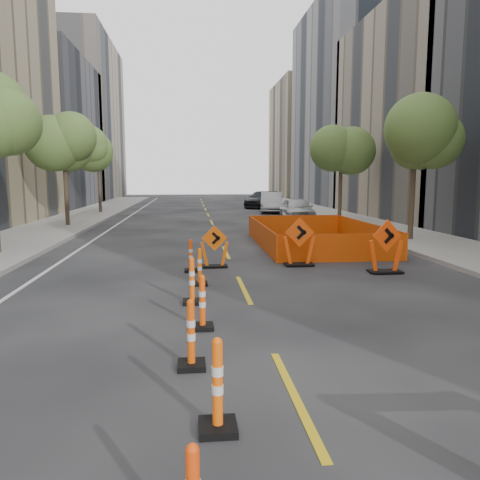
{
  "coord_description": "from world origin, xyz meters",
  "views": [
    {
      "loc": [
        -1.35,
        -7.76,
        2.9
      ],
      "look_at": [
        0.06,
        5.43,
        1.1
      ],
      "focal_mm": 35.0,
      "sensor_mm": 36.0,
      "label": 1
    }
  ],
  "objects": [
    {
      "name": "tree_r_b",
      "position": [
        8.4,
        12.0,
        4.53
      ],
      "size": [
        2.8,
        2.8,
        5.95
      ],
      "color": "#382B1E",
      "rests_on": "ground"
    },
    {
      "name": "tree_l_c",
      "position": [
        -8.4,
        20.0,
        4.53
      ],
      "size": [
        2.8,
        2.8,
        5.95
      ],
      "color": "#382B1E",
      "rests_on": "ground"
    },
    {
      "name": "bld_right_c",
      "position": [
        17.0,
        23.8,
        7.0
      ],
      "size": [
        12.0,
        16.0,
        14.0
      ],
      "primitive_type": "cube",
      "color": "gray",
      "rests_on": "ground"
    },
    {
      "name": "parked_car_mid",
      "position": [
        5.29,
        29.97,
        0.83
      ],
      "size": [
        2.54,
        5.23,
        1.65
      ],
      "primitive_type": "imported",
      "rotation": [
        0.0,
        0.0,
        -0.16
      ],
      "color": "#AAA9AF",
      "rests_on": "ground"
    },
    {
      "name": "bld_right_d",
      "position": [
        17.0,
        40.2,
        10.0
      ],
      "size": [
        12.0,
        18.0,
        20.0
      ],
      "primitive_type": "cube",
      "color": "gray",
      "rests_on": "ground"
    },
    {
      "name": "chevron_sign_center",
      "position": [
        2.17,
        7.01,
        0.79
      ],
      "size": [
        1.08,
        0.68,
        1.59
      ],
      "primitive_type": null,
      "rotation": [
        0.0,
        0.0,
        -0.04
      ],
      "color": "#DB4109",
      "rests_on": "ground"
    },
    {
      "name": "channelizer_6",
      "position": [
        -1.35,
        6.43,
        0.5
      ],
      "size": [
        0.4,
        0.4,
        1.0
      ],
      "primitive_type": null,
      "color": "#F13E0A",
      "rests_on": "ground"
    },
    {
      "name": "sidewalk_left",
      "position": [
        -9.0,
        12.0,
        0.07
      ],
      "size": [
        4.0,
        90.0,
        0.15
      ],
      "primitive_type": "cube",
      "color": "gray",
      "rests_on": "ground"
    },
    {
      "name": "tree_r_c",
      "position": [
        8.4,
        22.0,
        4.53
      ],
      "size": [
        2.8,
        2.8,
        5.95
      ],
      "color": "#382B1E",
      "rests_on": "ground"
    },
    {
      "name": "bld_left_d",
      "position": [
        -17.0,
        39.2,
        7.0
      ],
      "size": [
        12.0,
        16.0,
        14.0
      ],
      "primitive_type": "cube",
      "color": "#4C4C51",
      "rests_on": "ground"
    },
    {
      "name": "sidewalk_right",
      "position": [
        9.0,
        12.0,
        0.07
      ],
      "size": [
        4.0,
        90.0,
        0.15
      ],
      "primitive_type": "cube",
      "color": "gray",
      "rests_on": "ground"
    },
    {
      "name": "ground_plane",
      "position": [
        0.0,
        0.0,
        0.0
      ],
      "size": [
        140.0,
        140.0,
        0.0
      ],
      "primitive_type": "plane",
      "color": "black"
    },
    {
      "name": "channelizer_4",
      "position": [
        -1.33,
        2.77,
        0.54
      ],
      "size": [
        0.43,
        0.43,
        1.09
      ],
      "primitive_type": null,
      "color": "#FF590A",
      "rests_on": "ground"
    },
    {
      "name": "channelizer_3",
      "position": [
        -1.14,
        0.93,
        0.53
      ],
      "size": [
        0.42,
        0.42,
        1.06
      ],
      "primitive_type": null,
      "color": "#EE4A0A",
      "rests_on": "ground"
    },
    {
      "name": "parked_car_far",
      "position": [
        5.3,
        35.74,
        0.77
      ],
      "size": [
        4.15,
        5.73,
        1.54
      ],
      "primitive_type": "imported",
      "rotation": [
        0.0,
        0.0,
        -0.42
      ],
      "color": "black",
      "rests_on": "ground"
    },
    {
      "name": "channelizer_5",
      "position": [
        -1.12,
        4.6,
        0.51
      ],
      "size": [
        0.4,
        0.4,
        1.01
      ],
      "primitive_type": null,
      "color": "#E45B09",
      "rests_on": "ground"
    },
    {
      "name": "parked_car_near",
      "position": [
        5.64,
        22.35,
        0.78
      ],
      "size": [
        1.99,
        4.64,
        1.56
      ],
      "primitive_type": "imported",
      "rotation": [
        0.0,
        0.0,
        -0.03
      ],
      "color": "#BABABC",
      "rests_on": "ground"
    },
    {
      "name": "channelizer_2",
      "position": [
        -1.36,
        -0.9,
        0.54
      ],
      "size": [
        0.43,
        0.43,
        1.08
      ],
      "primitive_type": null,
      "color": "#E24A09",
      "rests_on": "ground"
    },
    {
      "name": "chevron_sign_left",
      "position": [
        -0.59,
        7.06,
        0.68
      ],
      "size": [
        0.95,
        0.61,
        1.36
      ],
      "primitive_type": null,
      "rotation": [
        0.0,
        0.0,
        0.08
      ],
      "color": "#F85E0A",
      "rests_on": "ground"
    },
    {
      "name": "tree_l_d",
      "position": [
        -8.4,
        30.0,
        4.53
      ],
      "size": [
        2.8,
        2.8,
        5.95
      ],
      "color": "#382B1E",
      "rests_on": "ground"
    },
    {
      "name": "bld_left_e",
      "position": [
        -17.0,
        55.6,
        10.0
      ],
      "size": [
        12.0,
        20.0,
        20.0
      ],
      "primitive_type": "cube",
      "color": "gray",
      "rests_on": "ground"
    },
    {
      "name": "channelizer_1",
      "position": [
        -1.07,
        -2.73,
        0.56
      ],
      "size": [
        0.44,
        0.44,
        1.12
      ],
      "primitive_type": null,
      "color": "#FF5B0A",
      "rests_on": "ground"
    },
    {
      "name": "chevron_sign_right",
      "position": [
        4.5,
        5.61,
        0.82
      ],
      "size": [
        1.2,
        0.86,
        1.64
      ],
      "primitive_type": null,
      "rotation": [
        0.0,
        0.0,
        0.2
      ],
      "color": "#E53D09",
      "rests_on": "ground"
    },
    {
      "name": "bld_right_e",
      "position": [
        17.0,
        58.6,
        8.0
      ],
      "size": [
        12.0,
        14.0,
        16.0
      ],
      "primitive_type": "cube",
      "color": "tan",
      "rests_on": "ground"
    },
    {
      "name": "safety_fence",
      "position": [
        3.84,
        11.41,
        0.49
      ],
      "size": [
        4.62,
        7.8,
        0.97
      ],
      "primitive_type": null,
      "rotation": [
        0.0,
        0.0,
        -0.01
      ],
      "color": "orange",
      "rests_on": "ground"
    }
  ]
}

